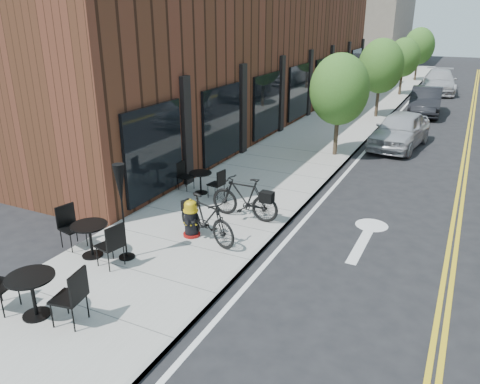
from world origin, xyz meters
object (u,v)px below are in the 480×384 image
Objects in this scene: fire_hydrant at (191,218)px; bicycle_right at (206,219)px; patio_umbrella at (121,192)px; parked_car_a at (400,130)px; bicycle_left at (245,198)px; bistro_set_b at (90,235)px; parked_car_c at (439,82)px; bistro_set_a at (32,290)px; parked_car_b at (426,101)px; bistro_set_c at (201,180)px.

bicycle_right reaches higher than fire_hydrant.
patio_umbrella is 13.38m from parked_car_a.
bicycle_left is 4.03m from bistro_set_b.
parked_car_a is at bearing -95.54° from parked_car_c.
parked_car_c is (2.94, 27.28, 0.09)m from bicycle_right.
parked_car_c is at bearing 174.23° from bicycle_left.
parked_car_b is at bearing 69.17° from bistro_set_a.
parked_car_b reaches higher than bistro_set_b.
bistro_set_c is at bearing 130.72° from fire_hydrant.
bistro_set_c is 4.39m from patio_umbrella.
bistro_set_a is at bearing -179.26° from bicycle_right.
bicycle_right is 0.35× the size of parked_car_c.
bistro_set_c is 25.04m from parked_car_c.
parked_car_b is (3.41, 18.79, 0.16)m from fire_hydrant.
fire_hydrant reaches higher than bistro_set_c.
bistro_set_a is 0.45× the size of parked_car_b.
parked_car_a is (2.50, 9.64, 0.03)m from bicycle_left.
bistro_set_a is 0.47× the size of parked_car_a.
parked_car_c is (4.12, 28.80, -0.91)m from patio_umbrella.
fire_hydrant is at bearing 66.01° from patio_umbrella.
fire_hydrant is 19.10m from parked_car_b.
bicycle_left is at bearing 65.54° from patio_umbrella.
bistro_set_c is 0.30× the size of parked_car_c.
bistro_set_c is (0.17, 4.48, -0.07)m from bistro_set_b.
fire_hydrant is 0.50m from bicycle_right.
fire_hydrant is 1.69m from bicycle_left.
parked_car_b reaches higher than fire_hydrant.
bicycle_right is 0.44× the size of parked_car_a.
bicycle_left is 2.28m from bistro_set_c.
fire_hydrant is 0.22× the size of parked_car_b.
fire_hydrant is 2.07m from patio_umbrella.
parked_car_b is (2.70, 17.27, 0.04)m from bicycle_left.
bicycle_right is (-0.23, -1.60, -0.01)m from bicycle_left.
bistro_set_c is 9.67m from parked_car_a.
parked_car_c is at bearing 96.24° from parked_car_a.
bicycle_right is at bearing -48.39° from bistro_set_c.
bicycle_left reaches higher than bicycle_right.
bicycle_right is 1.17× the size of bistro_set_c.
parked_car_c is (2.70, 25.68, 0.08)m from bicycle_left.
bistro_set_a is at bearing -60.54° from bistro_set_b.
patio_umbrella is 29.11m from parked_car_c.
bistro_set_b is at bearing -113.61° from fire_hydrant.
bicycle_left is 0.43× the size of parked_car_b.
patio_umbrella reaches higher than bicycle_right.
patio_umbrella is (-0.71, -1.60, 1.12)m from fire_hydrant.
bicycle_left is at bearing -102.12° from parked_car_b.
bicycle_left is 1.01× the size of bicycle_right.
parked_car_a is at bearing 165.72° from bicycle_left.
patio_umbrella is (-1.42, -3.12, 1.00)m from bicycle_left.
parked_car_a is at bearing -94.78° from parked_car_b.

